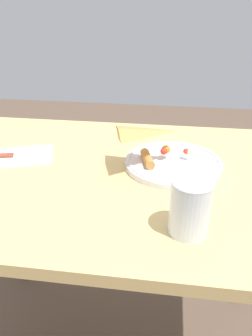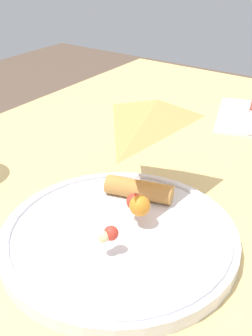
% 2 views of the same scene
% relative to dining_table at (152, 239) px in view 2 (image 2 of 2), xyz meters
% --- Properties ---
extents(dining_table, '(1.03, 0.72, 0.76)m').
position_rel_dining_table_xyz_m(dining_table, '(0.00, 0.00, 0.00)').
color(dining_table, '#DBB770').
rests_on(dining_table, ground_plane).
extents(plate_pizza, '(0.26, 0.26, 0.05)m').
position_rel_dining_table_xyz_m(plate_pizza, '(0.16, 0.05, 0.14)').
color(plate_pizza, white).
rests_on(plate_pizza, dining_table).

